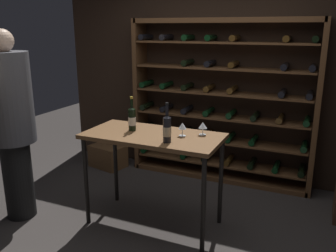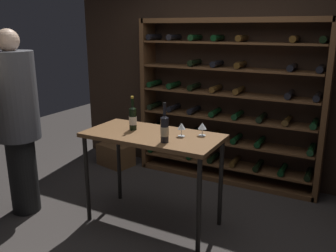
# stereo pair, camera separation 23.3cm
# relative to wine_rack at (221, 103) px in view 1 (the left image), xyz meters

# --- Properties ---
(ground_plane) EXTENTS (9.42, 9.42, 0.00)m
(ground_plane) POSITION_rel_wine_rack_xyz_m (-0.06, -1.50, -1.02)
(ground_plane) COLOR #383330
(back_wall) EXTENTS (4.58, 0.10, 2.63)m
(back_wall) POSITION_rel_wine_rack_xyz_m (-0.06, 0.21, 0.29)
(back_wall) COLOR #332319
(back_wall) RESTS_ON ground
(wine_rack) EXTENTS (2.36, 0.32, 2.07)m
(wine_rack) POSITION_rel_wine_rack_xyz_m (0.00, 0.00, 0.00)
(wine_rack) COLOR brown
(wine_rack) RESTS_ON ground
(tasting_table) EXTENTS (1.34, 0.65, 0.96)m
(tasting_table) POSITION_rel_wine_rack_xyz_m (-0.28, -1.38, -0.17)
(tasting_table) COLOR brown
(tasting_table) RESTS_ON ground
(person_guest_khaki) EXTENTS (0.46, 0.46, 1.94)m
(person_guest_khaki) POSITION_rel_wine_rack_xyz_m (-1.65, -1.82, 0.05)
(person_guest_khaki) COLOR black
(person_guest_khaki) RESTS_ON ground
(wine_crate) EXTENTS (0.54, 0.44, 0.32)m
(wine_crate) POSITION_rel_wine_rack_xyz_m (-1.57, -0.26, -0.87)
(wine_crate) COLOR brown
(wine_crate) RESTS_ON ground
(wine_bottle_black_capsule) EXTENTS (0.08, 0.08, 0.34)m
(wine_bottle_black_capsule) POSITION_rel_wine_rack_xyz_m (-0.52, -1.35, 0.06)
(wine_bottle_black_capsule) COLOR black
(wine_bottle_black_capsule) RESTS_ON tasting_table
(wine_bottle_red_label) EXTENTS (0.08, 0.08, 0.36)m
(wine_bottle_red_label) POSITION_rel_wine_rack_xyz_m (-0.05, -1.56, 0.06)
(wine_bottle_red_label) COLOR black
(wine_bottle_red_label) RESTS_ON tasting_table
(wine_glass_stemmed_right) EXTENTS (0.08, 0.08, 0.13)m
(wine_glass_stemmed_right) POSITION_rel_wine_rack_xyz_m (0.00, -1.33, 0.03)
(wine_glass_stemmed_right) COLOR silver
(wine_glass_stemmed_right) RESTS_ON tasting_table
(wine_glass_stemmed_center) EXTENTS (0.08, 0.08, 0.13)m
(wine_glass_stemmed_center) POSITION_rel_wine_rack_xyz_m (0.17, -1.21, 0.03)
(wine_glass_stemmed_center) COLOR silver
(wine_glass_stemmed_center) RESTS_ON tasting_table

